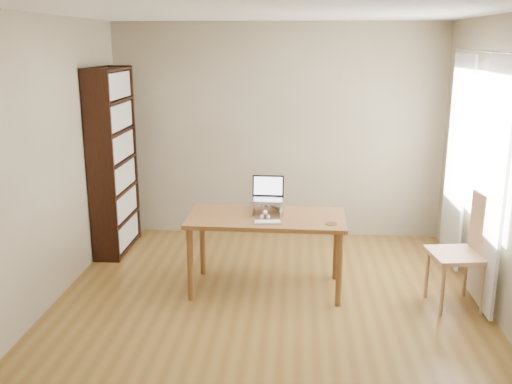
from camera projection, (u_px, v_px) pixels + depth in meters
name	position (u px, v px, depth m)	size (l,w,h in m)	color
room	(271.00, 172.00, 4.78)	(4.04, 4.54, 2.64)	brown
bookshelf	(114.00, 161.00, 6.46)	(0.30, 0.90, 2.10)	black
curtains	(472.00, 170.00, 5.45)	(0.03, 1.90, 2.25)	white
desk	(267.00, 225.00, 5.46)	(1.51, 0.78, 0.75)	brown
laptop_stand	(267.00, 205.00, 5.49)	(0.32, 0.25, 0.13)	silver
laptop	(267.00, 194.00, 5.52)	(0.31, 0.26, 0.22)	silver
keyboard	(267.00, 222.00, 5.22)	(0.26, 0.14, 0.02)	silver
coaster	(331.00, 224.00, 5.20)	(0.11, 0.11, 0.01)	brown
cat	(266.00, 206.00, 5.53)	(0.25, 0.48, 0.15)	#453D36
chair	(467.00, 247.00, 5.12)	(0.53, 0.53, 1.05)	tan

